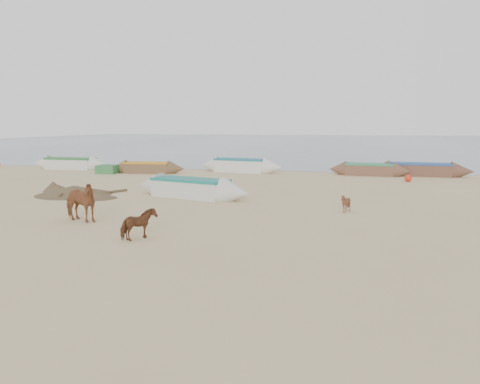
% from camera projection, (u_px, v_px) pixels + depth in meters
% --- Properties ---
extents(ground, '(140.00, 140.00, 0.00)m').
position_uv_depth(ground, '(210.00, 245.00, 13.73)').
color(ground, tan).
rests_on(ground, ground).
extents(sea, '(160.00, 160.00, 0.00)m').
position_uv_depth(sea, '(325.00, 142.00, 92.92)').
color(sea, slate).
rests_on(sea, ground).
extents(cow_adult, '(1.90, 1.31, 1.47)m').
position_uv_depth(cow_adult, '(79.00, 202.00, 16.88)').
color(cow_adult, brown).
rests_on(cow_adult, ground).
extents(calf_front, '(0.88, 0.84, 0.75)m').
position_uv_depth(calf_front, '(346.00, 203.00, 18.72)').
color(calf_front, '#5A301C').
rests_on(calf_front, ground).
extents(calf_right, '(0.94, 1.06, 0.95)m').
position_uv_depth(calf_right, '(139.00, 225.00, 14.26)').
color(calf_right, brown).
rests_on(calf_right, ground).
extents(near_canoe, '(6.58, 3.28, 0.91)m').
position_uv_depth(near_canoe, '(190.00, 188.00, 22.61)').
color(near_canoe, beige).
rests_on(near_canoe, ground).
extents(debris_pile, '(3.86, 3.86, 0.45)m').
position_uv_depth(debris_pile, '(74.00, 190.00, 23.51)').
color(debris_pile, brown).
rests_on(debris_pile, ground).
extents(waterline_canoes, '(57.93, 4.09, 1.00)m').
position_uv_depth(waterline_canoes, '(277.00, 168.00, 33.40)').
color(waterline_canoes, brown).
rests_on(waterline_canoes, ground).
extents(beach_clutter, '(48.10, 5.68, 0.64)m').
position_uv_depth(beach_clutter, '(364.00, 172.00, 31.71)').
color(beach_clutter, '#316E3A').
rests_on(beach_clutter, ground).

